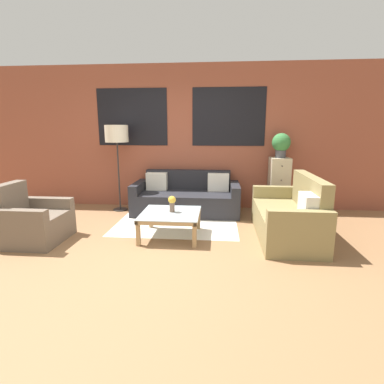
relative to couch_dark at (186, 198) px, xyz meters
The scene contains 11 objects.
ground_plane 1.98m from the couch_dark, 95.14° to the right, with size 16.00×16.00×0.00m, color #8E6642.
wall_back_brick 1.24m from the couch_dark, 109.75° to the left, with size 8.40×0.09×2.80m.
rug 0.80m from the couch_dark, 97.01° to the right, with size 2.03×1.41×0.00m.
couch_dark is the anchor object (origin of this frame).
settee_vintage 2.05m from the couch_dark, 36.11° to the right, with size 0.80×1.68×0.92m.
armchair_corner 2.63m from the couch_dark, 140.17° to the right, with size 0.80×0.83×0.84m.
coffee_table 1.33m from the couch_dark, 93.92° to the right, with size 0.85×0.85×0.37m.
floor_lamp 1.76m from the couch_dark, behind, with size 0.43×0.43×1.65m.
drawer_cabinet 1.77m from the couch_dark, ahead, with size 0.36×0.43×1.05m.
potted_plant 2.03m from the couch_dark, ahead, with size 0.34×0.34×0.45m.
flower_vase 1.31m from the couch_dark, 93.22° to the right, with size 0.11×0.11×0.24m.
Camera 1 is at (0.79, -3.57, 1.59)m, focal length 28.00 mm.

